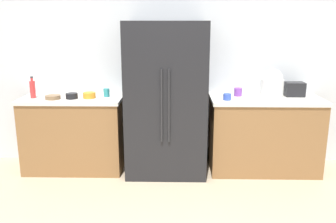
% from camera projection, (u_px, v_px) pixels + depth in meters
% --- Properties ---
extents(kitchen_back_panel, '(5.20, 0.10, 2.66)m').
position_uv_depth(kitchen_back_panel, '(173.00, 60.00, 4.57)').
color(kitchen_back_panel, silver).
rests_on(kitchen_back_panel, ground_plane).
extents(counter_left, '(1.21, 0.65, 0.92)m').
position_uv_depth(counter_left, '(75.00, 133.00, 4.45)').
color(counter_left, olive).
rests_on(counter_left, ground_plane).
extents(counter_right, '(1.32, 0.65, 0.92)m').
position_uv_depth(counter_right, '(264.00, 134.00, 4.40)').
color(counter_right, olive).
rests_on(counter_right, ground_plane).
extents(refrigerator, '(0.94, 0.73, 1.81)m').
position_uv_depth(refrigerator, '(166.00, 99.00, 4.26)').
color(refrigerator, black).
rests_on(refrigerator, ground_plane).
extents(toaster, '(0.23, 0.17, 0.17)m').
position_uv_depth(toaster, '(294.00, 89.00, 4.36)').
color(toaster, black).
rests_on(toaster, counter_right).
extents(rice_cooker, '(0.27, 0.27, 0.34)m').
position_uv_depth(rice_cooker, '(272.00, 84.00, 4.30)').
color(rice_cooker, white).
rests_on(rice_cooker, counter_right).
extents(bottle_a, '(0.06, 0.06, 0.26)m').
position_uv_depth(bottle_a, '(33.00, 89.00, 4.25)').
color(bottle_a, red).
rests_on(bottle_a, counter_left).
extents(cup_a, '(0.07, 0.07, 0.10)m').
position_uv_depth(cup_a, '(107.00, 93.00, 4.34)').
color(cup_a, teal).
rests_on(cup_a, counter_left).
extents(cup_b, '(0.09, 0.09, 0.07)m').
position_uv_depth(cup_b, '(227.00, 97.00, 4.16)').
color(cup_b, blue).
rests_on(cup_b, counter_right).
extents(cup_c, '(0.10, 0.10, 0.10)m').
position_uv_depth(cup_c, '(238.00, 92.00, 4.38)').
color(cup_c, purple).
rests_on(cup_c, counter_right).
extents(bowl_a, '(0.18, 0.18, 0.05)m').
position_uv_depth(bowl_a, '(53.00, 97.00, 4.21)').
color(bowl_a, brown).
rests_on(bowl_a, counter_left).
extents(bowl_b, '(0.15, 0.15, 0.07)m').
position_uv_depth(bowl_b, '(89.00, 95.00, 4.27)').
color(bowl_b, orange).
rests_on(bowl_b, counter_left).
extents(bowl_c, '(0.14, 0.14, 0.06)m').
position_uv_depth(bowl_c, '(72.00, 96.00, 4.24)').
color(bowl_c, black).
rests_on(bowl_c, counter_left).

